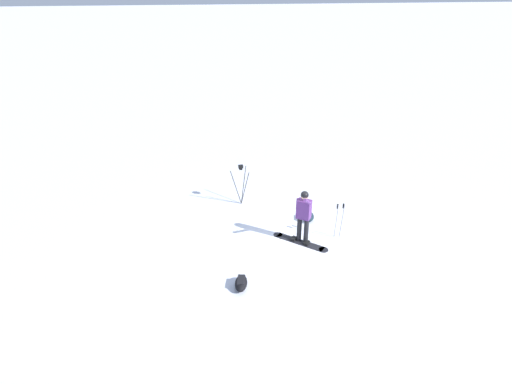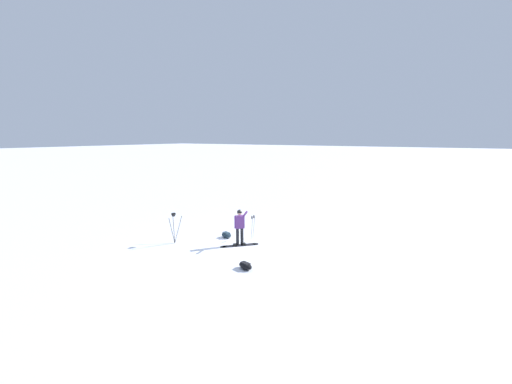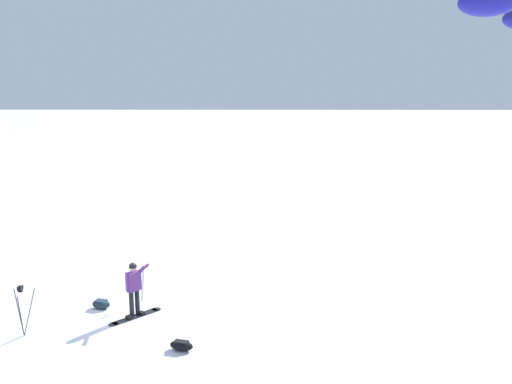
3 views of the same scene
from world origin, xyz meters
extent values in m
plane|color=white|center=(0.00, 0.00, 0.00)|extent=(300.00, 300.00, 0.00)
cylinder|color=black|center=(-0.40, -0.58, 0.41)|extent=(0.14, 0.14, 0.82)
cylinder|color=black|center=(-0.27, -0.41, 0.41)|extent=(0.14, 0.14, 0.82)
cube|color=#592D72|center=(-0.33, -0.50, 1.12)|extent=(0.45, 0.48, 0.58)
sphere|color=tan|center=(-0.33, -0.50, 1.55)|extent=(0.22, 0.22, 0.22)
sphere|color=black|center=(-0.33, -0.50, 1.58)|extent=(0.23, 0.23, 0.23)
cylinder|color=#592D72|center=(-0.64, -0.49, 1.52)|extent=(0.47, 0.39, 0.41)
cylinder|color=#592D72|center=(-0.20, -0.35, 1.12)|extent=(0.09, 0.09, 0.58)
cube|color=black|center=(-0.36, -0.42, 0.01)|extent=(1.26, 1.30, 0.02)
cylinder|color=black|center=(-0.89, -0.98, 0.01)|extent=(0.28, 0.28, 0.02)
cylinder|color=black|center=(0.17, 0.13, 0.01)|extent=(0.28, 0.28, 0.02)
cube|color=black|center=(-0.51, -0.58, 0.06)|extent=(0.24, 0.24, 0.08)
cube|color=black|center=(-0.21, -0.26, 0.06)|extent=(0.24, 0.24, 0.08)
ellipsoid|color=black|center=(-2.08, 1.66, 0.13)|extent=(0.70, 0.46, 0.26)
cube|color=black|center=(-2.08, 1.66, 0.22)|extent=(0.42, 0.28, 0.08)
cylinder|color=#262628|center=(2.42, 1.08, 0.65)|extent=(0.10, 0.39, 1.31)
cylinder|color=#262628|center=(2.31, 0.78, 0.65)|extent=(0.32, 0.27, 1.31)
cylinder|color=#262628|center=(2.60, 0.78, 0.65)|extent=(0.33, 0.26, 1.31)
cube|color=black|center=(2.46, 0.90, 1.34)|extent=(0.10, 0.10, 0.06)
cube|color=black|center=(2.46, 0.90, 1.42)|extent=(0.12, 0.16, 0.10)
ellipsoid|color=#192833|center=(0.86, -1.06, 0.14)|extent=(0.67, 0.53, 0.28)
cube|color=#263A47|center=(0.86, -1.06, 0.24)|extent=(0.40, 0.32, 0.08)
cylinder|color=gray|center=(-0.34, -1.53, 0.59)|extent=(0.12, 0.02, 1.17)
cylinder|color=black|center=(-0.34, -1.53, 1.10)|extent=(0.05, 0.05, 0.14)
cylinder|color=gray|center=(-0.34, -1.71, 0.59)|extent=(0.12, 0.06, 1.17)
cylinder|color=black|center=(-0.34, -1.71, 1.10)|extent=(0.05, 0.05, 0.14)
camera|label=1|loc=(-10.65, 2.99, 7.04)|focal=29.75mm
camera|label=2|loc=(-8.56, 11.35, 5.02)|focal=22.67mm
camera|label=3|loc=(-4.28, 14.95, 6.87)|focal=38.10mm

